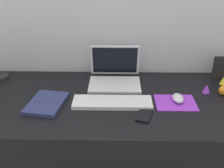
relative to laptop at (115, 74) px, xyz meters
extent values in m
cube|color=#B2B7C1|center=(-0.02, 0.18, 0.01)|extent=(2.87, 0.05, 1.62)
cube|color=black|center=(-0.02, -0.22, -0.42)|extent=(1.67, 0.72, 0.74)
cube|color=silver|center=(0.00, -0.06, -0.05)|extent=(0.30, 0.21, 0.01)
cube|color=silver|center=(0.00, 0.07, 0.06)|extent=(0.30, 0.05, 0.20)
cube|color=black|center=(0.00, 0.06, 0.06)|extent=(0.27, 0.04, 0.17)
cube|color=silver|center=(-0.01, -0.27, -0.04)|extent=(0.41, 0.13, 0.02)
cube|color=purple|center=(0.32, -0.25, -0.05)|extent=(0.21, 0.17, 0.00)
ellipsoid|color=silver|center=(0.33, -0.24, -0.03)|extent=(0.06, 0.10, 0.03)
cube|color=black|center=(0.15, -0.38, -0.05)|extent=(0.10, 0.14, 0.01)
cube|color=navy|center=(-0.35, -0.28, -0.04)|extent=(0.21, 0.26, 0.02)
cube|color=black|center=(0.65, 0.04, 0.02)|extent=(0.12, 0.02, 0.15)
ellipsoid|color=orange|center=(0.60, -0.16, -0.03)|extent=(0.05, 0.05, 0.05)
cone|color=yellow|center=(0.65, -0.02, -0.03)|extent=(0.05, 0.05, 0.05)
cone|color=purple|center=(0.51, -0.13, -0.03)|extent=(0.04, 0.04, 0.05)
camera|label=1|loc=(0.01, -1.53, 0.68)|focal=45.03mm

